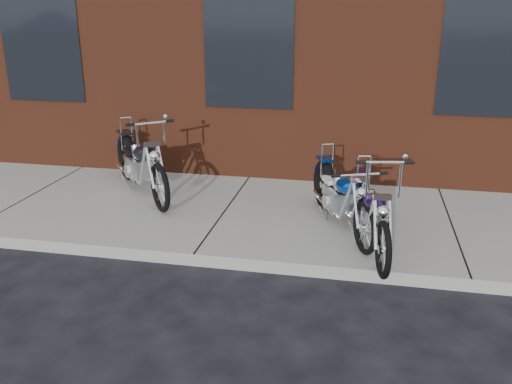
# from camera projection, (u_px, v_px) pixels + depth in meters

# --- Properties ---
(ground) EXTENTS (120.00, 120.00, 0.00)m
(ground) POSITION_uv_depth(u_px,v_px,m) (194.00, 266.00, 6.19)
(ground) COLOR black
(ground) RESTS_ON ground
(sidewalk) EXTENTS (22.00, 3.00, 0.15)m
(sidewalk) POSITION_uv_depth(u_px,v_px,m) (227.00, 214.00, 7.56)
(sidewalk) COLOR #9B9B9A
(sidewalk) RESTS_ON ground
(chopper_purple) EXTENTS (0.59, 2.10, 1.19)m
(chopper_purple) POSITION_uv_depth(u_px,v_px,m) (370.00, 215.00, 6.27)
(chopper_purple) COLOR black
(chopper_purple) RESTS_ON sidewalk
(chopper_blue) EXTENTS (0.92, 2.02, 0.93)m
(chopper_blue) POSITION_uv_depth(u_px,v_px,m) (341.00, 198.00, 6.81)
(chopper_blue) COLOR black
(chopper_blue) RESTS_ON sidewalk
(chopper_third) EXTENTS (1.59, 1.90, 1.20)m
(chopper_third) POSITION_uv_depth(u_px,v_px,m) (141.00, 165.00, 8.05)
(chopper_third) COLOR black
(chopper_third) RESTS_ON sidewalk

